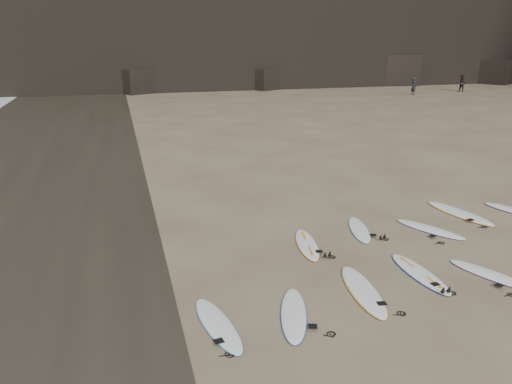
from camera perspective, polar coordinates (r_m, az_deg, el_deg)
ground at (r=14.09m, az=20.95°, el=-8.50°), size 240.00×240.00×0.00m
surfboard_0 at (r=11.33m, az=4.32°, el=-13.72°), size 1.26×2.37×0.08m
surfboard_1 at (r=12.47m, az=12.14°, el=-10.92°), size 0.96×2.68×0.09m
surfboard_2 at (r=13.68m, az=18.20°, el=-8.79°), size 0.64×2.46×0.09m
surfboard_3 at (r=14.28m, az=25.26°, el=-8.53°), size 1.39×2.29×0.08m
surfboard_5 at (r=14.78m, az=5.85°, el=-5.94°), size 0.98×2.38×0.08m
surfboard_6 at (r=16.12m, az=11.71°, el=-4.19°), size 1.12×2.30×0.08m
surfboard_7 at (r=16.73m, az=19.25°, el=-4.01°), size 1.56×2.34×0.08m
surfboard_8 at (r=18.56m, az=22.22°, el=-2.21°), size 1.23×2.87×0.10m
surfboard_11 at (r=10.98m, az=-4.39°, el=-14.82°), size 0.95×2.43×0.09m
person_a at (r=54.43m, az=17.57°, el=11.48°), size 0.53×0.72×1.78m
person_b at (r=58.94m, az=22.48°, el=11.40°), size 1.02×1.11×1.83m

